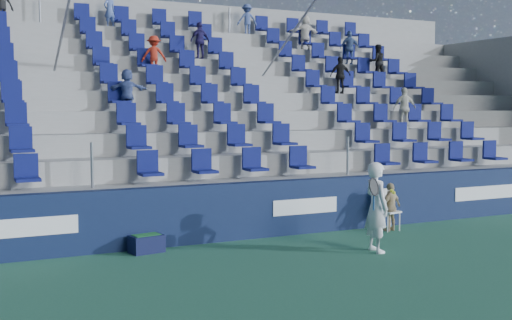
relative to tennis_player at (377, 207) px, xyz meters
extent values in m
plane|color=#2A6347|center=(-1.85, -0.88, -0.87)|extent=(70.00, 70.00, 0.00)
cube|color=#111C3E|center=(-1.85, 2.27, -0.27)|extent=(24.00, 0.30, 1.20)
cube|color=white|center=(-0.35, 2.11, -0.25)|extent=(1.60, 0.02, 0.34)
cube|color=white|center=(5.15, 2.11, -0.25)|extent=(2.40, 0.02, 0.34)
cube|color=gray|center=(-1.85, 2.84, -0.27)|extent=(24.00, 0.85, 1.20)
cube|color=gray|center=(-1.85, 3.69, -0.02)|extent=(24.00, 0.85, 1.70)
cube|color=gray|center=(-1.85, 4.54, 0.23)|extent=(24.00, 0.85, 2.20)
cube|color=gray|center=(-1.85, 5.39, 0.48)|extent=(24.00, 0.85, 2.70)
cube|color=gray|center=(-1.85, 6.24, 0.73)|extent=(24.00, 0.85, 3.20)
cube|color=gray|center=(-1.85, 7.09, 0.98)|extent=(24.00, 0.85, 3.70)
cube|color=gray|center=(-1.85, 7.94, 1.23)|extent=(24.00, 0.85, 4.20)
cube|color=gray|center=(-1.85, 8.79, 1.48)|extent=(24.00, 0.85, 4.70)
cube|color=gray|center=(-1.85, 9.64, 1.73)|extent=(24.00, 0.85, 5.20)
cube|color=gray|center=(-1.85, 10.32, 2.23)|extent=(24.00, 0.50, 6.20)
cube|color=gray|center=(10.00, 6.24, 1.73)|extent=(0.30, 7.65, 5.20)
cube|color=#0D1353|center=(-1.85, 2.84, 0.68)|extent=(16.05, 0.50, 0.70)
cube|color=#0D1353|center=(-1.85, 3.69, 1.18)|extent=(16.05, 0.50, 0.70)
cube|color=#0D1353|center=(-1.85, 4.54, 1.68)|extent=(16.05, 0.50, 0.70)
cube|color=#0D1353|center=(-1.85, 5.39, 2.18)|extent=(16.05, 0.50, 0.70)
cube|color=#0D1353|center=(-1.85, 6.24, 2.68)|extent=(16.05, 0.50, 0.70)
cube|color=#0D1353|center=(-1.85, 7.09, 3.18)|extent=(16.05, 0.50, 0.70)
cube|color=#0D1353|center=(-1.85, 7.94, 3.68)|extent=(16.05, 0.50, 0.70)
cube|color=#0D1353|center=(-1.85, 8.79, 4.18)|extent=(16.05, 0.50, 0.70)
cube|color=#0D1353|center=(-1.85, 9.64, 4.68)|extent=(16.05, 0.50, 0.70)
cylinder|color=gray|center=(-4.85, 6.24, 3.48)|extent=(0.06, 7.68, 4.55)
cylinder|color=gray|center=(1.15, 6.24, 3.48)|extent=(0.06, 7.68, 4.55)
imported|color=beige|center=(4.23, 4.49, 1.91)|extent=(0.72, 0.41, 1.16)
imported|color=silver|center=(3.44, 8.74, 4.41)|extent=(1.09, 0.36, 1.17)
imported|color=#3E5189|center=(1.71, 9.59, 4.84)|extent=(0.73, 0.51, 1.03)
imported|color=black|center=(-5.89, 9.59, 4.84)|extent=(0.73, 0.53, 1.02)
imported|color=black|center=(3.19, 6.19, 2.87)|extent=(0.68, 0.39, 1.09)
imported|color=#201A4E|center=(-0.60, 7.89, 3.88)|extent=(0.69, 0.40, 1.10)
imported|color=#415790|center=(-2.86, 9.59, 4.85)|extent=(0.44, 0.36, 1.04)
imported|color=#3B5283|center=(4.66, 7.89, 3.89)|extent=(0.71, 0.45, 1.12)
imported|color=#445797|center=(-3.45, 5.34, 2.33)|extent=(0.99, 0.59, 1.01)
imported|color=#AC2717|center=(-2.26, 7.04, 3.34)|extent=(0.76, 0.57, 1.04)
imported|color=black|center=(5.15, 7.04, 3.39)|extent=(0.62, 0.53, 1.12)
imported|color=white|center=(0.00, 0.00, 0.00)|extent=(0.48, 0.68, 1.74)
cylinder|color=navy|center=(-0.25, -0.25, 0.13)|extent=(0.03, 0.03, 0.28)
torus|color=black|center=(-0.25, -0.25, 0.43)|extent=(0.30, 0.17, 0.28)
plane|color=#262626|center=(-0.25, -0.25, 0.43)|extent=(0.30, 0.16, 0.29)
sphere|color=gold|center=(0.25, -0.20, 0.29)|extent=(0.07, 0.07, 0.07)
sphere|color=gold|center=(0.25, -0.14, 0.32)|extent=(0.07, 0.07, 0.07)
cube|color=white|center=(1.58, 1.67, -0.44)|extent=(0.48, 0.48, 0.04)
cube|color=white|center=(1.58, 1.86, -0.19)|extent=(0.41, 0.12, 0.51)
cylinder|color=white|center=(1.42, 1.50, -0.67)|extent=(0.03, 0.03, 0.41)
cylinder|color=white|center=(1.75, 1.50, -0.67)|extent=(0.03, 0.03, 0.41)
cylinder|color=white|center=(1.42, 1.83, -0.67)|extent=(0.03, 0.03, 0.41)
cylinder|color=white|center=(1.75, 1.83, -0.67)|extent=(0.03, 0.03, 0.41)
imported|color=tan|center=(1.58, 1.62, -0.33)|extent=(0.69, 0.43, 1.09)
cube|color=black|center=(-4.02, 1.87, -0.70)|extent=(0.68, 0.50, 0.34)
cube|color=#1E662D|center=(-4.02, 1.87, -0.62)|extent=(0.55, 0.37, 0.20)
camera|label=1|loc=(-7.39, -10.00, 1.88)|focal=45.00mm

